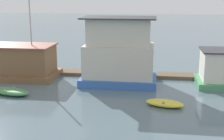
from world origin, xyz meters
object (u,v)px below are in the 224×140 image
dinghy_yellow (165,103)px  houseboat_blue (119,54)px  dinghy_green (10,91)px  houseboat_brown (22,62)px

dinghy_yellow → houseboat_blue: bearing=125.9°
dinghy_green → houseboat_brown: bearing=102.1°
houseboat_blue → dinghy_yellow: 6.97m
houseboat_blue → dinghy_yellow: size_ratio=2.25×
houseboat_brown → dinghy_yellow: houseboat_brown is taller
houseboat_blue → dinghy_green: size_ratio=1.77×
dinghy_green → houseboat_blue: bearing=28.2°
houseboat_blue → houseboat_brown: bearing=175.9°
houseboat_brown → dinghy_yellow: (12.95, -5.97, -1.25)m
houseboat_blue → dinghy_green: (-8.03, -4.31, -2.35)m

